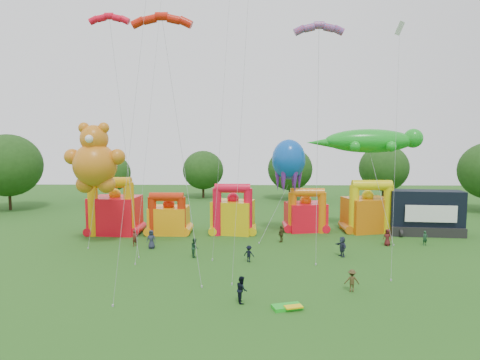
{
  "coord_description": "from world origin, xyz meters",
  "views": [
    {
      "loc": [
        0.47,
        -23.09,
        11.57
      ],
      "look_at": [
        -0.42,
        18.0,
        7.43
      ],
      "focal_mm": 32.0,
      "sensor_mm": 36.0,
      "label": 1
    }
  ],
  "objects_px": {
    "gecko_kite": "(373,158)",
    "spectator_0": "(151,239)",
    "spectator_4": "(281,234)",
    "teddy_bear_kite": "(95,163)",
    "stage_trailer": "(425,213)",
    "octopus_kite": "(280,191)",
    "bouncy_castle_0": "(115,212)",
    "bouncy_castle_2": "(233,214)"
  },
  "relations": [
    {
      "from": "gecko_kite",
      "to": "spectator_0",
      "type": "height_order",
      "value": "gecko_kite"
    },
    {
      "from": "gecko_kite",
      "to": "spectator_4",
      "type": "height_order",
      "value": "gecko_kite"
    },
    {
      "from": "spectator_0",
      "to": "teddy_bear_kite",
      "type": "bearing_deg",
      "value": 177.91
    },
    {
      "from": "gecko_kite",
      "to": "spectator_4",
      "type": "distance_m",
      "value": 15.16
    },
    {
      "from": "stage_trailer",
      "to": "octopus_kite",
      "type": "bearing_deg",
      "value": -175.77
    },
    {
      "from": "teddy_bear_kite",
      "to": "spectator_4",
      "type": "xyz_separation_m",
      "value": [
        19.67,
        2.28,
        -7.94
      ]
    },
    {
      "from": "bouncy_castle_0",
      "to": "gecko_kite",
      "type": "bearing_deg",
      "value": 3.4
    },
    {
      "from": "octopus_kite",
      "to": "spectator_0",
      "type": "xyz_separation_m",
      "value": [
        -13.8,
        -5.96,
        -4.31
      ]
    },
    {
      "from": "bouncy_castle_2",
      "to": "stage_trailer",
      "type": "height_order",
      "value": "bouncy_castle_2"
    },
    {
      "from": "octopus_kite",
      "to": "spectator_4",
      "type": "height_order",
      "value": "octopus_kite"
    },
    {
      "from": "bouncy_castle_2",
      "to": "spectator_0",
      "type": "relative_size",
      "value": 3.14
    },
    {
      "from": "stage_trailer",
      "to": "spectator_0",
      "type": "distance_m",
      "value": 32.01
    },
    {
      "from": "teddy_bear_kite",
      "to": "octopus_kite",
      "type": "height_order",
      "value": "teddy_bear_kite"
    },
    {
      "from": "bouncy_castle_0",
      "to": "gecko_kite",
      "type": "height_order",
      "value": "gecko_kite"
    },
    {
      "from": "bouncy_castle_2",
      "to": "gecko_kite",
      "type": "bearing_deg",
      "value": 4.89
    },
    {
      "from": "gecko_kite",
      "to": "octopus_kite",
      "type": "height_order",
      "value": "gecko_kite"
    },
    {
      "from": "gecko_kite",
      "to": "spectator_4",
      "type": "bearing_deg",
      "value": -153.4
    },
    {
      "from": "spectator_0",
      "to": "octopus_kite",
      "type": "bearing_deg",
      "value": 28.67
    },
    {
      "from": "stage_trailer",
      "to": "teddy_bear_kite",
      "type": "distance_m",
      "value": 38.17
    },
    {
      "from": "bouncy_castle_0",
      "to": "stage_trailer",
      "type": "xyz_separation_m",
      "value": [
        37.12,
        0.33,
        -0.06
      ]
    },
    {
      "from": "stage_trailer",
      "to": "spectator_4",
      "type": "relative_size",
      "value": 4.68
    },
    {
      "from": "bouncy_castle_2",
      "to": "spectator_4",
      "type": "xyz_separation_m",
      "value": [
        5.52,
        -4.27,
        -1.43
      ]
    },
    {
      "from": "bouncy_castle_2",
      "to": "stage_trailer",
      "type": "bearing_deg",
      "value": -0.18
    },
    {
      "from": "bouncy_castle_2",
      "to": "spectator_4",
      "type": "height_order",
      "value": "bouncy_castle_2"
    },
    {
      "from": "bouncy_castle_2",
      "to": "gecko_kite",
      "type": "relative_size",
      "value": 0.43
    },
    {
      "from": "stage_trailer",
      "to": "spectator_4",
      "type": "height_order",
      "value": "stage_trailer"
    },
    {
      "from": "bouncy_castle_0",
      "to": "bouncy_castle_2",
      "type": "xyz_separation_m",
      "value": [
        14.2,
        0.4,
        -0.28
      ]
    },
    {
      "from": "teddy_bear_kite",
      "to": "bouncy_castle_0",
      "type": "bearing_deg",
      "value": 90.39
    },
    {
      "from": "teddy_bear_kite",
      "to": "bouncy_castle_2",
      "type": "bearing_deg",
      "value": 24.82
    },
    {
      "from": "spectator_0",
      "to": "bouncy_castle_2",
      "type": "bearing_deg",
      "value": 47.01
    },
    {
      "from": "bouncy_castle_2",
      "to": "teddy_bear_kite",
      "type": "distance_m",
      "value": 16.9
    },
    {
      "from": "octopus_kite",
      "to": "spectator_0",
      "type": "distance_m",
      "value": 15.64
    },
    {
      "from": "gecko_kite",
      "to": "spectator_0",
      "type": "xyz_separation_m",
      "value": [
        -25.14,
        -8.76,
        -8.12
      ]
    },
    {
      "from": "bouncy_castle_0",
      "to": "gecko_kite",
      "type": "distance_m",
      "value": 31.84
    },
    {
      "from": "octopus_kite",
      "to": "stage_trailer",
      "type": "bearing_deg",
      "value": 4.23
    },
    {
      "from": "spectator_0",
      "to": "spectator_4",
      "type": "relative_size",
      "value": 1.07
    },
    {
      "from": "bouncy_castle_2",
      "to": "octopus_kite",
      "type": "xyz_separation_m",
      "value": [
        5.59,
        -1.35,
        2.94
      ]
    },
    {
      "from": "bouncy_castle_2",
      "to": "stage_trailer",
      "type": "distance_m",
      "value": 22.93
    },
    {
      "from": "spectator_4",
      "to": "teddy_bear_kite",
      "type": "bearing_deg",
      "value": -46.99
    },
    {
      "from": "gecko_kite",
      "to": "stage_trailer",
      "type": "bearing_deg",
      "value": -14.19
    },
    {
      "from": "stage_trailer",
      "to": "gecko_kite",
      "type": "bearing_deg",
      "value": 165.81
    },
    {
      "from": "bouncy_castle_0",
      "to": "spectator_4",
      "type": "bearing_deg",
      "value": -11.1
    }
  ]
}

